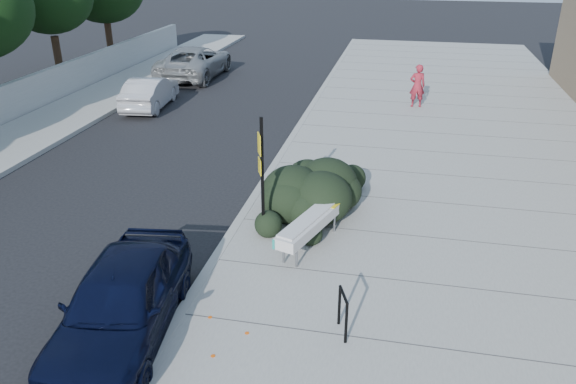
% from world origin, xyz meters
% --- Properties ---
extents(ground, '(120.00, 120.00, 0.00)m').
position_xyz_m(ground, '(0.00, 0.00, 0.00)').
color(ground, black).
rests_on(ground, ground).
extents(sidewalk_near, '(11.20, 50.00, 0.15)m').
position_xyz_m(sidewalk_near, '(5.60, 5.00, 0.07)').
color(sidewalk_near, gray).
rests_on(sidewalk_near, ground).
extents(curb_near, '(0.22, 50.00, 0.17)m').
position_xyz_m(curb_near, '(0.00, 5.00, 0.08)').
color(curb_near, '#9E9E99').
rests_on(curb_near, ground).
extents(curb_far, '(0.22, 50.00, 0.17)m').
position_xyz_m(curb_far, '(-8.00, 5.00, 0.08)').
color(curb_far, '#9E9E99').
rests_on(curb_far, ground).
extents(bench, '(1.23, 2.44, 0.73)m').
position_xyz_m(bench, '(1.97, 1.00, 0.73)').
color(bench, gray).
rests_on(bench, sidewalk_near).
extents(bike_rack, '(0.23, 0.55, 0.84)m').
position_xyz_m(bike_rack, '(3.06, -1.93, 0.66)').
color(bike_rack, black).
rests_on(bike_rack, sidewalk_near).
extents(sign_post, '(0.17, 0.32, 2.93)m').
position_xyz_m(sign_post, '(0.79, 1.27, 1.79)').
color(sign_post, black).
rests_on(sign_post, sidewalk_near).
extents(hedge, '(3.24, 4.24, 1.42)m').
position_xyz_m(hedge, '(1.75, 2.98, 0.86)').
color(hedge, black).
rests_on(hedge, sidewalk_near).
extents(sedan_navy, '(2.32, 4.57, 1.49)m').
position_xyz_m(sedan_navy, '(-0.80, -2.62, 0.75)').
color(sedan_navy, black).
rests_on(sedan_navy, ground).
extents(wagon_silver, '(1.81, 4.09, 1.31)m').
position_xyz_m(wagon_silver, '(-6.73, 11.48, 0.65)').
color(wagon_silver, '#BCBCC1').
rests_on(wagon_silver, ground).
extents(suv_silver, '(2.71, 5.74, 1.59)m').
position_xyz_m(suv_silver, '(-6.91, 17.30, 0.79)').
color(suv_silver, gray).
rests_on(suv_silver, ground).
extents(pedestrian, '(0.71, 0.53, 1.77)m').
position_xyz_m(pedestrian, '(4.28, 13.42, 1.03)').
color(pedestrian, maroon).
rests_on(pedestrian, sidewalk_near).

